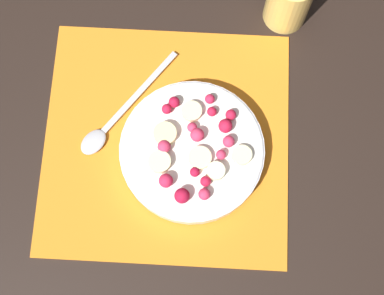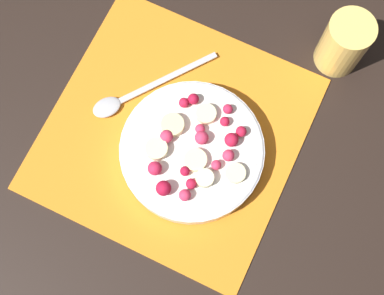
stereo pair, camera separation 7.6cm
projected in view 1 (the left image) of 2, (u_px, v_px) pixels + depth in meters
name	position (u px, v px, depth m)	size (l,w,h in m)	color
ground_plane	(166.00, 142.00, 0.81)	(3.00, 3.00, 0.00)	black
placemat	(166.00, 141.00, 0.81)	(0.37, 0.37, 0.01)	orange
fruit_bowl	(192.00, 151.00, 0.78)	(0.21, 0.21, 0.05)	white
spoon	(110.00, 124.00, 0.81)	(0.18, 0.14, 0.01)	#B2B2B7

